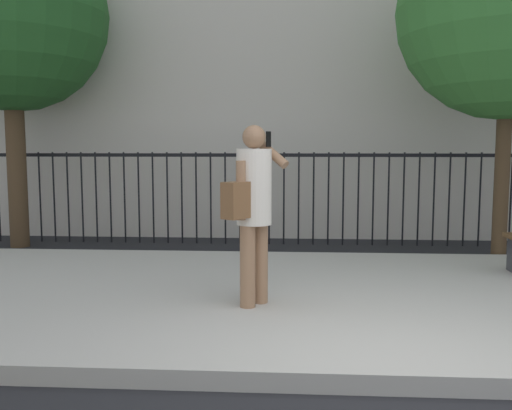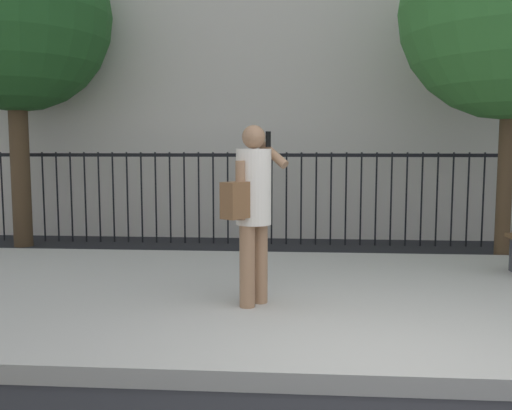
# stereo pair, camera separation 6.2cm
# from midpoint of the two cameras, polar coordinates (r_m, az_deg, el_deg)

# --- Properties ---
(ground_plane) EXTENTS (60.00, 60.00, 0.00)m
(ground_plane) POSITION_cam_midpoint_polar(r_m,az_deg,el_deg) (4.11, 14.45, -18.57)
(ground_plane) COLOR black
(sidewalk) EXTENTS (28.00, 4.40, 0.15)m
(sidewalk) POSITION_cam_midpoint_polar(r_m,az_deg,el_deg) (6.13, 10.58, -9.42)
(sidewalk) COLOR #B2ADA3
(sidewalk) RESTS_ON ground
(iron_fence) EXTENTS (12.03, 0.04, 1.60)m
(iron_fence) POSITION_cam_midpoint_polar(r_m,az_deg,el_deg) (9.62, 8.03, 1.94)
(iron_fence) COLOR black
(iron_fence) RESTS_ON ground
(pedestrian_on_phone) EXTENTS (0.64, 0.72, 1.75)m
(pedestrian_on_phone) POSITION_cam_midpoint_polar(r_m,az_deg,el_deg) (5.33, -0.70, 0.36)
(pedestrian_on_phone) COLOR #936B4C
(pedestrian_on_phone) RESTS_ON sidewalk
(street_tree_mid) EXTENTS (3.16, 3.16, 5.43)m
(street_tree_mid) POSITION_cam_midpoint_polar(r_m,az_deg,el_deg) (10.39, -24.13, 17.37)
(street_tree_mid) COLOR #4C3823
(street_tree_mid) RESTS_ON ground
(street_tree_far) EXTENTS (3.14, 3.14, 5.21)m
(street_tree_far) POSITION_cam_midpoint_polar(r_m,az_deg,el_deg) (8.96, 24.43, 17.95)
(street_tree_far) COLOR #4C3823
(street_tree_far) RESTS_ON ground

